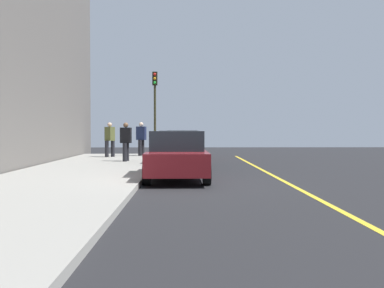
# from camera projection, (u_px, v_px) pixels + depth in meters

# --- Properties ---
(ground_plane) EXTENTS (56.00, 56.00, 0.00)m
(ground_plane) POSITION_uv_depth(u_px,v_px,m) (177.00, 183.00, 13.98)
(ground_plane) COLOR black
(sidewalk) EXTENTS (28.00, 4.60, 0.15)m
(sidewalk) POSITION_uv_depth(u_px,v_px,m) (64.00, 181.00, 13.92)
(sidewalk) COLOR gray
(sidewalk) RESTS_ON ground
(lane_stripe_centre) EXTENTS (28.00, 0.14, 0.01)m
(lane_stripe_centre) POSITION_uv_depth(u_px,v_px,m) (287.00, 183.00, 14.02)
(lane_stripe_centre) COLOR gold
(lane_stripe_centre) RESTS_ON ground
(parked_car_red) EXTENTS (4.23, 1.95, 1.51)m
(parked_car_red) POSITION_uv_depth(u_px,v_px,m) (182.00, 144.00, 26.29)
(parked_car_red) COLOR black
(parked_car_red) RESTS_ON ground
(parked_car_black) EXTENTS (4.55, 1.91, 1.51)m
(parked_car_black) POSITION_uv_depth(u_px,v_px,m) (179.00, 148.00, 20.34)
(parked_car_black) COLOR black
(parked_car_black) RESTS_ON ground
(parked_car_maroon) EXTENTS (4.46, 1.96, 1.51)m
(parked_car_maroon) POSITION_uv_depth(u_px,v_px,m) (177.00, 155.00, 14.79)
(parked_car_maroon) COLOR black
(parked_car_maroon) RESTS_ON ground
(pedestrian_black_coat) EXTENTS (0.56, 0.50, 1.72)m
(pedestrian_black_coat) POSITION_uv_depth(u_px,v_px,m) (126.00, 141.00, 21.29)
(pedestrian_black_coat) COLOR black
(pedestrian_black_coat) RESTS_ON sidewalk
(pedestrian_olive_coat) EXTENTS (0.55, 0.56, 1.77)m
(pedestrian_olive_coat) POSITION_uv_depth(u_px,v_px,m) (110.00, 139.00, 24.59)
(pedestrian_olive_coat) COLOR black
(pedestrian_olive_coat) RESTS_ON sidewalk
(pedestrian_navy_coat) EXTENTS (0.58, 0.55, 1.81)m
(pedestrian_navy_coat) POSITION_uv_depth(u_px,v_px,m) (141.00, 138.00, 25.93)
(pedestrian_navy_coat) COLOR black
(pedestrian_navy_coat) RESTS_ON sidewalk
(traffic_light_pole) EXTENTS (0.35, 0.26, 4.44)m
(traffic_light_pole) POSITION_uv_depth(u_px,v_px,m) (155.00, 99.00, 25.20)
(traffic_light_pole) COLOR #2D2D19
(traffic_light_pole) RESTS_ON sidewalk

